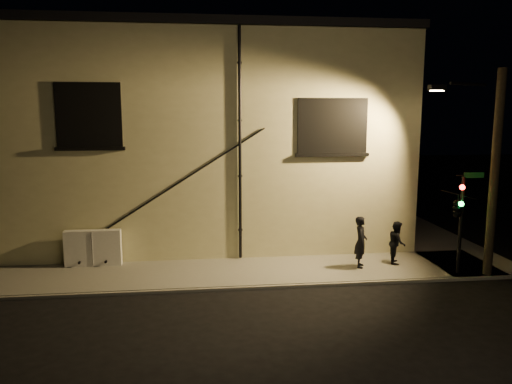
{
  "coord_description": "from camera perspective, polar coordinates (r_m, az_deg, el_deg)",
  "views": [
    {
      "loc": [
        -3.37,
        -14.9,
        5.53
      ],
      "look_at": [
        -1.36,
        1.8,
        2.79
      ],
      "focal_mm": 35.0,
      "sensor_mm": 36.0,
      "label": 1
    }
  ],
  "objects": [
    {
      "name": "building",
      "position": [
        23.93,
        -6.02,
        6.5
      ],
      "size": [
        16.2,
        12.23,
        8.8
      ],
      "color": "beige",
      "rests_on": "ground"
    },
    {
      "name": "sidewalk",
      "position": [
        20.57,
        6.31,
        -6.24
      ],
      "size": [
        21.0,
        16.0,
        0.12
      ],
      "color": "slate",
      "rests_on": "ground"
    },
    {
      "name": "traffic_signal",
      "position": [
        17.68,
        22.07,
        -1.58
      ],
      "size": [
        1.23,
        2.0,
        3.41
      ],
      "color": "black",
      "rests_on": "sidewalk"
    },
    {
      "name": "pedestrian_a",
      "position": [
        17.84,
        11.88,
        -5.59
      ],
      "size": [
        0.61,
        0.76,
        1.8
      ],
      "primitive_type": "imported",
      "rotation": [
        0.0,
        0.0,
        1.26
      ],
      "color": "black",
      "rests_on": "sidewalk"
    },
    {
      "name": "ground",
      "position": [
        16.25,
        5.61,
        -10.7
      ],
      "size": [
        90.0,
        90.0,
        0.0
      ],
      "primitive_type": "plane",
      "color": "black"
    },
    {
      "name": "streetlamp_pole",
      "position": [
        17.96,
        25.24,
        2.43
      ],
      "size": [
        2.02,
        1.38,
        6.88
      ],
      "color": "black",
      "rests_on": "ground"
    },
    {
      "name": "pedestrian_b",
      "position": [
        18.64,
        15.81,
        -5.55
      ],
      "size": [
        0.79,
        0.89,
        1.52
      ],
      "primitive_type": "imported",
      "rotation": [
        0.0,
        0.0,
        1.24
      ],
      "color": "black",
      "rests_on": "sidewalk"
    },
    {
      "name": "utility_cabinet",
      "position": [
        18.6,
        -18.12,
        -6.09
      ],
      "size": [
        1.94,
        0.33,
        1.28
      ],
      "primitive_type": "cube",
      "color": "white",
      "rests_on": "sidewalk"
    }
  ]
}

